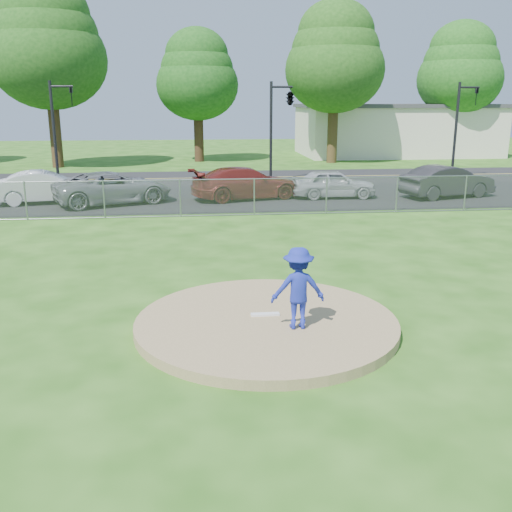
{
  "coord_description": "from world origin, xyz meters",
  "views": [
    {
      "loc": [
        -1.38,
        -10.91,
        4.54
      ],
      "look_at": [
        0.0,
        2.0,
        1.0
      ],
      "focal_mm": 40.0,
      "sensor_mm": 36.0,
      "label": 1
    }
  ],
  "objects_px": {
    "tree_far_right": "(460,68)",
    "parked_car_darkred": "(246,183)",
    "parked_car_charcoal": "(447,181)",
    "tree_center": "(197,74)",
    "traffic_signal_left": "(58,123)",
    "traffic_signal_right": "(460,122)",
    "pitcher": "(298,288)",
    "parked_car_white": "(46,187)",
    "traffic_signal_center": "(288,100)",
    "parked_car_gray": "(113,188)",
    "traffic_cone": "(74,197)",
    "parked_car_pearl": "(333,184)",
    "tree_right": "(335,57)",
    "tree_left": "(47,44)",
    "commercial_building": "(395,129)"
  },
  "relations": [
    {
      "from": "pitcher",
      "to": "parked_car_gray",
      "type": "distance_m",
      "value": 16.88
    },
    {
      "from": "traffic_signal_right",
      "to": "parked_car_gray",
      "type": "height_order",
      "value": "traffic_signal_right"
    },
    {
      "from": "pitcher",
      "to": "parked_car_charcoal",
      "type": "height_order",
      "value": "pitcher"
    },
    {
      "from": "tree_center",
      "to": "traffic_signal_center",
      "type": "bearing_deg",
      "value": -67.51
    },
    {
      "from": "tree_right",
      "to": "traffic_signal_center",
      "type": "bearing_deg",
      "value": -116.71
    },
    {
      "from": "tree_center",
      "to": "traffic_signal_left",
      "type": "distance_m",
      "value": 14.63
    },
    {
      "from": "parked_car_gray",
      "to": "pitcher",
      "type": "bearing_deg",
      "value": 176.14
    },
    {
      "from": "parked_car_white",
      "to": "pitcher",
      "type": "bearing_deg",
      "value": -163.84
    },
    {
      "from": "traffic_signal_right",
      "to": "pitcher",
      "type": "height_order",
      "value": "traffic_signal_right"
    },
    {
      "from": "parked_car_white",
      "to": "tree_far_right",
      "type": "bearing_deg",
      "value": -67.77
    },
    {
      "from": "parked_car_pearl",
      "to": "traffic_cone",
      "type": "bearing_deg",
      "value": 91.39
    },
    {
      "from": "tree_center",
      "to": "tree_left",
      "type": "bearing_deg",
      "value": -163.3
    },
    {
      "from": "parked_car_charcoal",
      "to": "traffic_signal_left",
      "type": "bearing_deg",
      "value": 55.9
    },
    {
      "from": "traffic_signal_center",
      "to": "parked_car_darkred",
      "type": "relative_size",
      "value": 1.07
    },
    {
      "from": "parked_car_charcoal",
      "to": "parked_car_pearl",
      "type": "bearing_deg",
      "value": 69.9
    },
    {
      "from": "tree_far_right",
      "to": "parked_car_darkred",
      "type": "bearing_deg",
      "value": -135.07
    },
    {
      "from": "commercial_building",
      "to": "traffic_signal_center",
      "type": "relative_size",
      "value": 2.93
    },
    {
      "from": "traffic_signal_center",
      "to": "traffic_cone",
      "type": "distance_m",
      "value": 13.3
    },
    {
      "from": "parked_car_darkred",
      "to": "parked_car_charcoal",
      "type": "xyz_separation_m",
      "value": [
        9.77,
        -0.54,
        0.01
      ]
    },
    {
      "from": "tree_right",
      "to": "tree_far_right",
      "type": "distance_m",
      "value": 11.42
    },
    {
      "from": "tree_center",
      "to": "tree_far_right",
      "type": "distance_m",
      "value": 21.03
    },
    {
      "from": "traffic_signal_center",
      "to": "traffic_cone",
      "type": "height_order",
      "value": "traffic_signal_center"
    },
    {
      "from": "tree_center",
      "to": "traffic_signal_left",
      "type": "height_order",
      "value": "tree_center"
    },
    {
      "from": "pitcher",
      "to": "parked_car_white",
      "type": "distance_m",
      "value": 18.62
    },
    {
      "from": "tree_center",
      "to": "traffic_signal_right",
      "type": "distance_m",
      "value": 19.64
    },
    {
      "from": "tree_center",
      "to": "parked_car_white",
      "type": "bearing_deg",
      "value": -111.69
    },
    {
      "from": "tree_center",
      "to": "parked_car_charcoal",
      "type": "distance_m",
      "value": 22.65
    },
    {
      "from": "traffic_signal_left",
      "to": "pitcher",
      "type": "height_order",
      "value": "traffic_signal_left"
    },
    {
      "from": "pitcher",
      "to": "tree_right",
      "type": "bearing_deg",
      "value": -104.54
    },
    {
      "from": "tree_far_right",
      "to": "parked_car_charcoal",
      "type": "xyz_separation_m",
      "value": [
        -9.21,
        -19.48,
        -6.29
      ]
    },
    {
      "from": "tree_right",
      "to": "parked_car_charcoal",
      "type": "relative_size",
      "value": 2.52
    },
    {
      "from": "tree_far_right",
      "to": "traffic_signal_left",
      "type": "distance_m",
      "value": 31.78
    },
    {
      "from": "pitcher",
      "to": "parked_car_charcoal",
      "type": "bearing_deg",
      "value": -122.52
    },
    {
      "from": "parked_car_charcoal",
      "to": "traffic_cone",
      "type": "bearing_deg",
      "value": 73.87
    },
    {
      "from": "parked_car_pearl",
      "to": "parked_car_white",
      "type": "bearing_deg",
      "value": 90.02
    },
    {
      "from": "tree_left",
      "to": "parked_car_white",
      "type": "distance_m",
      "value": 17.07
    },
    {
      "from": "traffic_cone",
      "to": "parked_car_gray",
      "type": "xyz_separation_m",
      "value": [
        1.8,
        -0.25,
        0.43
      ]
    },
    {
      "from": "traffic_signal_left",
      "to": "parked_car_charcoal",
      "type": "relative_size",
      "value": 1.21
    },
    {
      "from": "tree_right",
      "to": "parked_car_charcoal",
      "type": "height_order",
      "value": "tree_right"
    },
    {
      "from": "tree_far_right",
      "to": "parked_car_gray",
      "type": "bearing_deg",
      "value": -141.99
    },
    {
      "from": "pitcher",
      "to": "parked_car_gray",
      "type": "bearing_deg",
      "value": -70.42
    },
    {
      "from": "parked_car_charcoal",
      "to": "tree_right",
      "type": "bearing_deg",
      "value": -9.57
    },
    {
      "from": "traffic_signal_right",
      "to": "parked_car_pearl",
      "type": "xyz_separation_m",
      "value": [
        -8.99,
        -6.06,
        -2.67
      ]
    },
    {
      "from": "pitcher",
      "to": "parked_car_darkred",
      "type": "distance_m",
      "value": 16.58
    },
    {
      "from": "traffic_signal_left",
      "to": "tree_far_right",
      "type": "bearing_deg",
      "value": 24.32
    },
    {
      "from": "traffic_signal_left",
      "to": "pitcher",
      "type": "distance_m",
      "value": 24.48
    },
    {
      "from": "tree_center",
      "to": "traffic_signal_left",
      "type": "xyz_separation_m",
      "value": [
        -7.76,
        -12.0,
        -3.11
      ]
    },
    {
      "from": "tree_center",
      "to": "traffic_signal_left",
      "type": "relative_size",
      "value": 1.76
    },
    {
      "from": "tree_far_right",
      "to": "traffic_cone",
      "type": "xyz_separation_m",
      "value": [
        -26.9,
        -19.36,
        -6.75
      ]
    },
    {
      "from": "traffic_signal_center",
      "to": "parked_car_white",
      "type": "relative_size",
      "value": 1.26
    }
  ]
}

